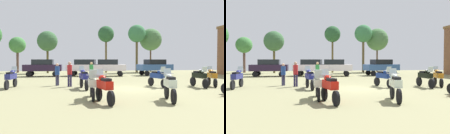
# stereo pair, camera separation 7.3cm
# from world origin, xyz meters

# --- Properties ---
(ground_plane) EXTENTS (44.00, 52.00, 0.02)m
(ground_plane) POSITION_xyz_m (0.00, 0.00, 0.01)
(ground_plane) COLOR #8D8A5F
(motorcycle_1) EXTENTS (0.78, 2.06, 1.48)m
(motorcycle_1) POSITION_xyz_m (-2.25, -4.67, 0.74)
(motorcycle_1) COLOR black
(motorcycle_1) RESTS_ON ground
(motorcycle_3) EXTENTS (0.67, 2.13, 1.51)m
(motorcycle_3) POSITION_xyz_m (0.82, -4.61, 0.76)
(motorcycle_3) COLOR black
(motorcycle_3) RESTS_ON ground
(motorcycle_5) EXTENTS (0.62, 2.26, 1.47)m
(motorcycle_5) POSITION_xyz_m (-8.04, 1.30, 0.74)
(motorcycle_5) COLOR black
(motorcycle_5) RESTS_ON ground
(motorcycle_6) EXTENTS (0.62, 2.17, 1.47)m
(motorcycle_6) POSITION_xyz_m (-2.74, -3.60, 0.74)
(motorcycle_6) COLOR black
(motorcycle_6) RESTS_ON ground
(motorcycle_7) EXTENTS (0.62, 2.26, 1.49)m
(motorcycle_7) POSITION_xyz_m (4.96, 0.25, 0.75)
(motorcycle_7) COLOR black
(motorcycle_7) RESTS_ON ground
(motorcycle_9) EXTENTS (0.74, 2.27, 1.51)m
(motorcycle_9) POSITION_xyz_m (-3.15, 0.32, 0.76)
(motorcycle_9) COLOR black
(motorcycle_9) RESTS_ON ground
(motorcycle_10) EXTENTS (0.84, 2.20, 1.45)m
(motorcycle_10) POSITION_xyz_m (6.21, 0.72, 0.74)
(motorcycle_10) COLOR black
(motorcycle_10) RESTS_ON ground
(motorcycle_11) EXTENTS (0.85, 2.12, 1.46)m
(motorcycle_11) POSITION_xyz_m (2.09, 0.80, 0.74)
(motorcycle_11) COLOR black
(motorcycle_11) RESTS_ON ground
(car_1) EXTENTS (4.57, 2.60, 2.00)m
(car_1) POSITION_xyz_m (5.76, 12.51, 1.19)
(car_1) COLOR black
(car_1) RESTS_ON ground
(car_2) EXTENTS (4.47, 2.25, 2.00)m
(car_2) POSITION_xyz_m (-0.23, 12.15, 1.19)
(car_2) COLOR black
(car_2) RESTS_ON ground
(car_3) EXTENTS (4.57, 2.60, 2.00)m
(car_3) POSITION_xyz_m (-2.94, 12.52, 1.19)
(car_3) COLOR black
(car_3) RESTS_ON ground
(car_4) EXTENTS (4.33, 1.88, 2.00)m
(car_4) POSITION_xyz_m (-7.89, 12.48, 1.19)
(car_4) COLOR black
(car_4) RESTS_ON ground
(person_1) EXTENTS (0.43, 0.43, 1.80)m
(person_1) POSITION_xyz_m (-4.15, 1.73, 1.08)
(person_1) COLOR #2D264C
(person_1) RESTS_ON ground
(person_2) EXTENTS (0.48, 0.48, 1.67)m
(person_2) POSITION_xyz_m (-5.11, 2.52, 0.99)
(person_2) COLOR #32314E
(person_2) RESTS_ON ground
(person_3) EXTENTS (0.47, 0.47, 1.75)m
(person_3) POSITION_xyz_m (-2.50, 4.18, 1.04)
(person_3) COLOR #2A324B
(person_3) RESTS_ON ground
(tree_1) EXTENTS (2.46, 2.46, 7.12)m
(tree_1) POSITION_xyz_m (0.28, 19.34, 5.82)
(tree_1) COLOR brown
(tree_1) RESTS_ON ground
(tree_2) EXTENTS (2.96, 2.96, 6.20)m
(tree_2) POSITION_xyz_m (-8.40, 19.24, 4.70)
(tree_2) COLOR brown
(tree_2) RESTS_ON ground
(tree_4) EXTENTS (2.74, 2.74, 7.43)m
(tree_4) POSITION_xyz_m (5.12, 19.45, 5.97)
(tree_4) COLOR brown
(tree_4) RESTS_ON ground
(tree_5) EXTENTS (2.44, 2.44, 5.45)m
(tree_5) POSITION_xyz_m (-13.12, 20.93, 4.18)
(tree_5) COLOR brown
(tree_5) RESTS_ON ground
(tree_7) EXTENTS (3.58, 3.58, 7.06)m
(tree_7) POSITION_xyz_m (7.74, 20.69, 5.27)
(tree_7) COLOR #503A28
(tree_7) RESTS_ON ground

